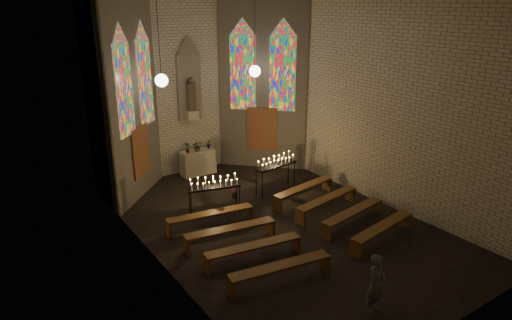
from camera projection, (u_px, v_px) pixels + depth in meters
The scene contains 18 objects.
floor at pixel (278, 224), 14.54m from camera, with size 12.00×12.00×0.00m, color black.
room at pixel (222, 92), 15.94m from camera, with size 8.22×12.43×7.00m.
altar at pixel (198, 162), 18.62m from camera, with size 1.40×0.60×1.00m, color beige.
flower_vase_left at pixel (187, 148), 18.10m from camera, with size 0.24×0.16×0.45m, color #4C723F.
flower_vase_center at pixel (197, 146), 18.31m from camera, with size 0.40×0.35×0.44m, color #4C723F.
flower_vase_right at pixel (209, 144), 18.72m from camera, with size 0.19×0.15×0.34m, color #4C723F.
aisle_flower_pot at pixel (234, 193), 16.40m from camera, with size 0.21×0.21×0.38m, color #4C723F.
votive_stand_left at pixel (214, 184), 14.83m from camera, with size 1.77×0.83×1.27m.
votive_stand_right at pixel (276, 163), 16.72m from camera, with size 1.80×0.63×1.29m.
pew_left_0 at pixel (210, 215), 14.16m from camera, with size 2.77×0.81×0.53m.
pew_right_0 at pixel (304, 189), 16.17m from camera, with size 2.77×0.81×0.53m.
pew_left_1 at pixel (230, 230), 13.23m from camera, with size 2.77×0.81×0.53m.
pew_right_1 at pixel (327, 200), 15.24m from camera, with size 2.77×0.81×0.53m.
pew_left_2 at pixel (253, 248), 12.29m from camera, with size 2.77×0.81×0.53m.
pew_right_2 at pixel (353, 213), 14.30m from camera, with size 2.77×0.81×0.53m.
pew_left_3 at pixel (280, 268), 11.36m from camera, with size 2.77×0.81×0.53m.
pew_right_3 at pixel (383, 228), 13.36m from camera, with size 2.77×0.81×0.53m.
visitor at pixel (376, 284), 10.19m from camera, with size 0.53×0.35×1.46m, color #45464E.
Camera 1 is at (-7.93, -10.39, 6.71)m, focal length 32.00 mm.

